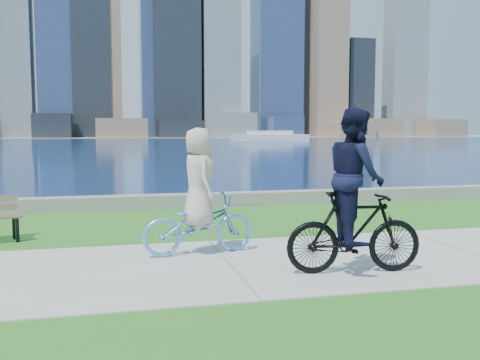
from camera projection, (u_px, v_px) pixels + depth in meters
name	position (u px, v px, depth m)	size (l,w,h in m)	color
ground	(230.00, 266.00, 8.03)	(320.00, 320.00, 0.00)	#23631A
concrete_path	(230.00, 265.00, 8.03)	(80.00, 3.50, 0.02)	#A3A39D
seawall	(179.00, 201.00, 14.01)	(90.00, 0.50, 0.35)	gray
bay_water	(123.00, 143.00, 77.71)	(320.00, 131.00, 0.01)	navy
far_shore	(118.00, 137.00, 133.83)	(320.00, 30.00, 0.12)	gray
city_skyline	(138.00, 47.00, 132.33)	(176.68, 23.46, 76.00)	navy
ferry_far	(270.00, 137.00, 93.67)	(13.33, 3.81, 1.81)	silver
cyclist_woman	(199.00, 207.00, 8.66)	(0.91, 1.94, 2.05)	#62A3F0
cyclist_man	(355.00, 204.00, 7.48)	(0.82, 1.98, 2.33)	black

